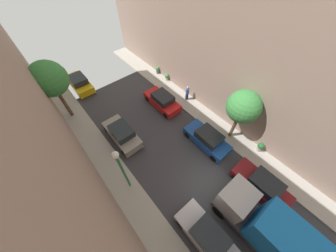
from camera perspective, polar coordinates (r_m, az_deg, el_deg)
name	(u,v)px	position (r m, az deg, el deg)	size (l,w,h in m)	color
ground	(209,186)	(14.45, 13.47, -18.78)	(32.00, 32.00, 0.00)	#38383D
sidewalk_left	(158,236)	(13.37, -3.20, -32.39)	(2.00, 44.00, 0.15)	#A8A399
sidewalk_right	(248,149)	(16.88, 24.70, -6.98)	(2.00, 44.00, 0.15)	#A8A399
parked_car_left_2	(207,236)	(12.93, 12.77, -31.77)	(1.78, 4.20, 1.57)	silver
parked_car_left_3	(122,134)	(16.02, -14.91, -2.47)	(1.78, 4.20, 1.57)	gray
parked_car_left_4	(79,83)	(22.82, -27.10, 12.51)	(1.78, 4.20, 1.57)	gold
parked_car_right_0	(262,185)	(15.02, 28.42, -16.74)	(1.78, 4.20, 1.57)	maroon
parked_car_right_1	(207,139)	(15.55, 12.78, -4.18)	(1.78, 4.20, 1.57)	#194799
parked_car_right_2	(162,101)	(18.24, -1.90, 8.29)	(1.78, 4.20, 1.57)	red
delivery_truck	(274,235)	(13.10, 31.48, -28.29)	(2.26, 6.60, 3.38)	#4C4C51
pedestrian	(187,93)	(18.73, 6.37, 10.85)	(0.40, 0.36, 1.72)	#2D334C
street_tree_1	(243,107)	(14.37, 23.56, 5.80)	(2.60, 2.60, 5.08)	brown
street_tree_2	(49,79)	(17.66, -34.52, 12.53)	(3.01, 3.01, 5.87)	brown
potted_plant_0	(260,147)	(16.77, 28.12, -6.03)	(0.55, 0.55, 0.91)	#B2A899
potted_plant_1	(167,77)	(21.56, -0.37, 15.92)	(0.51, 0.51, 0.78)	#B2A899
potted_plant_2	(158,70)	(22.70, -3.45, 17.98)	(0.49, 0.49, 0.85)	slate
lamp_post	(121,166)	(11.28, -15.29, -12.67)	(0.44, 0.44, 4.96)	#26723F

